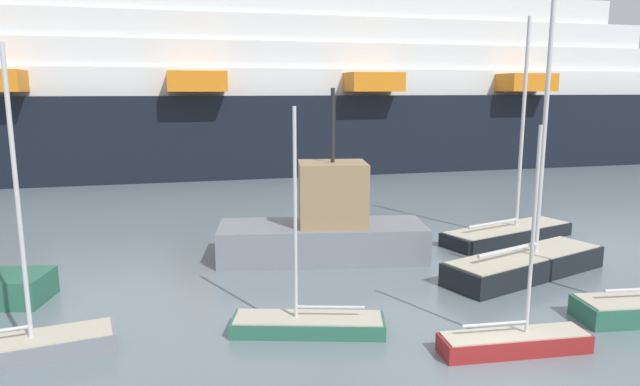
{
  "coord_description": "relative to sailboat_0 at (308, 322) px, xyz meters",
  "views": [
    {
      "loc": [
        -7.63,
        -10.91,
        7.06
      ],
      "look_at": [
        0.0,
        16.75,
        1.73
      ],
      "focal_mm": 31.42,
      "sensor_mm": 36.0,
      "label": 1
    }
  ],
  "objects": [
    {
      "name": "sailboat_0",
      "position": [
        0.0,
        0.0,
        0.0
      ],
      "size": [
        4.65,
        2.51,
        6.61
      ],
      "rotation": [
        0.0,
        0.0,
        2.84
      ],
      "color": "#2D6B51",
      "rests_on": "ground_plane"
    },
    {
      "name": "sailboat_3",
      "position": [
        -7.86,
        0.34,
        0.08
      ],
      "size": [
        5.12,
        2.01,
        8.18
      ],
      "rotation": [
        0.0,
        0.0,
        0.14
      ],
      "color": "gray",
      "rests_on": "ground_plane"
    },
    {
      "name": "sailboat_5",
      "position": [
        5.12,
        -2.71,
        0.02
      ],
      "size": [
        4.22,
        1.4,
        6.17
      ],
      "rotation": [
        0.0,
        0.0,
        -0.1
      ],
      "color": "maroon",
      "rests_on": "ground_plane"
    },
    {
      "name": "ground_plane",
      "position": [
        3.85,
        -4.12,
        -0.33
      ],
      "size": [
        600.0,
        600.0,
        0.0
      ],
      "primitive_type": "plane",
      "color": "slate"
    },
    {
      "name": "sailboat_4",
      "position": [
        9.3,
        2.72,
        0.33
      ],
      "size": [
        7.43,
        3.99,
        13.99
      ],
      "rotation": [
        0.0,
        0.0,
        0.3
      ],
      "color": "black",
      "rests_on": "ground_plane"
    },
    {
      "name": "fishing_boat_1",
      "position": [
        2.51,
        6.95,
        1.04
      ],
      "size": [
        9.03,
        4.61,
        7.12
      ],
      "rotation": [
        0.0,
        0.0,
        -0.2
      ],
      "color": "gray",
      "rests_on": "ground_plane"
    },
    {
      "name": "sailboat_2",
      "position": [
        11.66,
        7.41,
        0.16
      ],
      "size": [
        7.23,
        3.63,
        10.28
      ],
      "rotation": [
        0.0,
        0.0,
        0.26
      ],
      "color": "black",
      "rests_on": "ground_plane"
    },
    {
      "name": "cruise_ship",
      "position": [
        -8.27,
        37.36,
        7.17
      ],
      "size": [
        119.82,
        20.92,
        23.3
      ],
      "rotation": [
        0.0,
        0.0,
        -0.02
      ],
      "color": "black",
      "rests_on": "ground_plane"
    }
  ]
}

